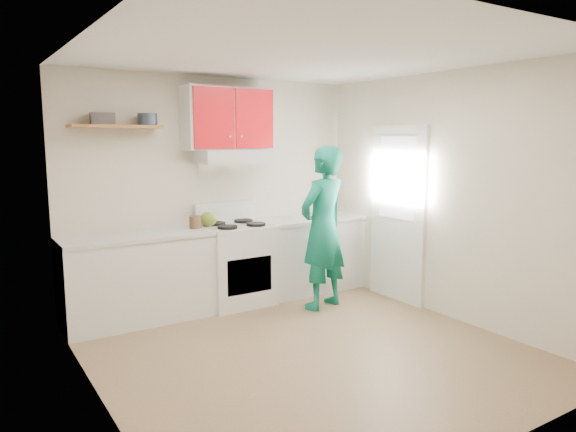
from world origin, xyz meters
TOP-DOWN VIEW (x-y plane):
  - floor at (0.00, 0.00)m, footprint 3.80×3.80m
  - ceiling at (0.00, 0.00)m, footprint 3.60×3.80m
  - back_wall at (0.00, 1.90)m, footprint 3.60×0.04m
  - front_wall at (0.00, -1.90)m, footprint 3.60×0.04m
  - left_wall at (-1.80, 0.00)m, footprint 0.04×3.80m
  - right_wall at (1.80, 0.00)m, footprint 0.04×3.80m
  - door at (1.78, 0.70)m, footprint 0.05×0.85m
  - door_glass at (1.75, 0.70)m, footprint 0.01×0.55m
  - counter_left at (-1.04, 1.60)m, footprint 1.52×0.60m
  - counter_right at (1.14, 1.60)m, footprint 1.32×0.60m
  - stove at (0.10, 1.57)m, footprint 0.76×0.65m
  - range_hood at (0.10, 1.68)m, footprint 0.76×0.44m
  - upper_cabinets at (0.10, 1.73)m, footprint 1.02×0.33m
  - shelf at (-1.15, 1.75)m, footprint 0.90×0.30m
  - books at (-1.28, 1.75)m, footprint 0.25×0.19m
  - tin at (-0.83, 1.72)m, footprint 0.24×0.24m
  - kettle at (-0.19, 1.68)m, footprint 0.23×0.23m
  - crock at (-0.37, 1.61)m, footprint 0.17×0.17m
  - cutting_board at (0.85, 1.53)m, footprint 0.34×0.26m
  - silicone_mat at (1.61, 1.60)m, footprint 0.32×0.29m
  - person at (0.86, 0.93)m, footprint 0.75×0.59m

SIDE VIEW (x-z plane):
  - floor at x=0.00m, z-range 0.00..0.00m
  - counter_left at x=-1.04m, z-range 0.00..0.90m
  - counter_right at x=1.14m, z-range 0.00..0.90m
  - stove at x=0.10m, z-range 0.00..0.92m
  - silicone_mat at x=1.61m, z-range 0.90..0.91m
  - cutting_board at x=0.85m, z-range 0.90..0.92m
  - person at x=0.86m, z-range 0.00..1.82m
  - crock at x=-0.37m, z-range 0.90..1.06m
  - kettle at x=-0.19m, z-range 0.92..1.08m
  - door at x=1.78m, z-range 0.00..2.05m
  - back_wall at x=0.00m, z-range 0.00..2.60m
  - front_wall at x=0.00m, z-range 0.00..2.60m
  - left_wall at x=-1.80m, z-range 0.00..2.60m
  - right_wall at x=1.80m, z-range 0.00..2.60m
  - door_glass at x=1.75m, z-range 0.98..1.92m
  - range_hood at x=0.10m, z-range 1.62..1.77m
  - shelf at x=-1.15m, z-range 2.00..2.04m
  - books at x=-1.28m, z-range 2.04..2.16m
  - tin at x=-0.83m, z-range 2.04..2.16m
  - upper_cabinets at x=0.10m, z-range 1.77..2.47m
  - ceiling at x=0.00m, z-range 2.58..2.62m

